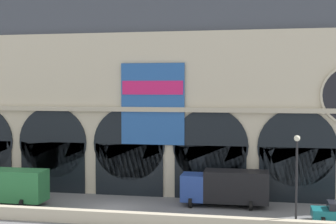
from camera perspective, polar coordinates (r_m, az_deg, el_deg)
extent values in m
plane|color=slate|center=(41.63, -6.50, -11.37)|extent=(200.00, 200.00, 0.00)
cube|color=beige|center=(37.27, -8.65, -12.30)|extent=(90.00, 0.70, 1.00)
cube|color=beige|center=(47.41, -3.96, -0.14)|extent=(47.84, 4.55, 15.46)
cube|color=#424751|center=(48.25, -3.91, 12.08)|extent=(47.84, 3.95, 4.97)
cube|color=black|center=(48.36, -13.58, -6.42)|extent=(6.60, 0.20, 4.95)
cylinder|color=black|center=(48.02, -13.62, -3.51)|extent=(6.94, 0.20, 6.94)
cube|color=black|center=(45.77, -4.67, -6.88)|extent=(6.60, 0.20, 4.95)
cylinder|color=black|center=(45.41, -4.69, -3.80)|extent=(6.94, 0.20, 6.94)
cube|color=black|center=(44.38, 5.05, -7.19)|extent=(6.60, 0.20, 4.95)
cylinder|color=black|center=(44.01, 5.07, -4.02)|extent=(6.94, 0.20, 6.94)
cube|color=black|center=(44.31, 15.12, -7.30)|extent=(6.60, 0.20, 4.95)
cylinder|color=black|center=(43.94, 15.16, -4.12)|extent=(6.94, 0.20, 6.94)
cube|color=#2659A5|center=(44.44, -1.85, 0.97)|extent=(6.02, 0.12, 7.60)
cube|color=#DB1E66|center=(44.34, -1.88, 2.93)|extent=(5.78, 0.04, 1.28)
cube|color=#C0B49A|center=(45.05, -4.74, 0.34)|extent=(47.84, 0.50, 0.44)
cube|color=#2D7A42|center=(44.14, -17.85, -8.31)|extent=(5.50, 2.30, 2.70)
cylinder|color=black|center=(42.96, -17.00, -10.45)|extent=(0.28, 0.84, 0.84)
cylinder|color=black|center=(44.75, -15.75, -9.89)|extent=(0.28, 0.84, 0.84)
cube|color=#28479E|center=(42.32, 3.03, -8.93)|extent=(2.00, 2.30, 2.30)
cube|color=black|center=(41.96, 8.17, -8.78)|extent=(5.50, 2.30, 2.70)
cylinder|color=black|center=(41.59, 2.69, -10.77)|extent=(0.28, 0.84, 0.84)
cylinder|color=black|center=(43.59, 3.08, -10.13)|extent=(0.28, 0.84, 0.84)
cylinder|color=black|center=(41.22, 9.86, -10.94)|extent=(0.28, 0.84, 0.84)
cylinder|color=black|center=(43.23, 9.90, -10.28)|extent=(0.28, 0.84, 0.84)
cylinder|color=black|center=(38.51, 18.04, -12.22)|extent=(0.28, 0.60, 0.60)
cylinder|color=black|center=(40.06, 17.74, -11.62)|extent=(0.28, 0.60, 0.60)
cylinder|color=black|center=(35.53, 15.09, -8.57)|extent=(0.16, 0.16, 6.50)
sphere|color=#F2EDCC|center=(35.01, 15.16, -3.05)|extent=(0.44, 0.44, 0.44)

